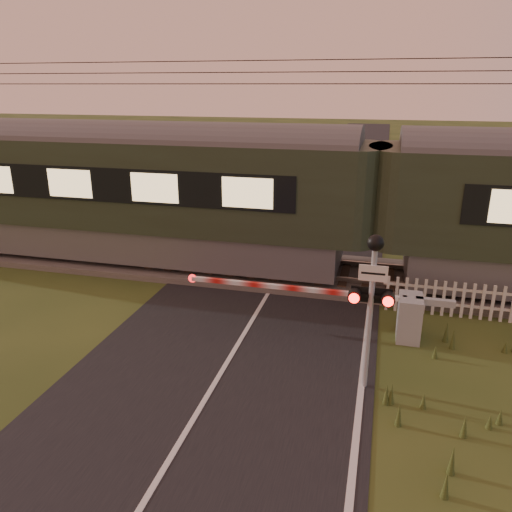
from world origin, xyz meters
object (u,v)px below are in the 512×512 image
(train, at_px, (376,203))
(picket_fence, at_px, (453,299))
(boom_gate, at_px, (396,314))
(crossing_signal, at_px, (372,286))

(train, relative_size, picket_fence, 13.08)
(boom_gate, relative_size, crossing_signal, 2.05)
(boom_gate, xyz_separation_m, crossing_signal, (-0.57, -2.23, 1.51))
(train, distance_m, picket_fence, 3.37)
(boom_gate, bearing_deg, picket_fence, 46.22)
(train, relative_size, crossing_signal, 14.57)
(train, distance_m, boom_gate, 3.83)
(boom_gate, bearing_deg, crossing_signal, -104.33)
(boom_gate, height_order, picket_fence, boom_gate)
(boom_gate, relative_size, picket_fence, 1.84)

